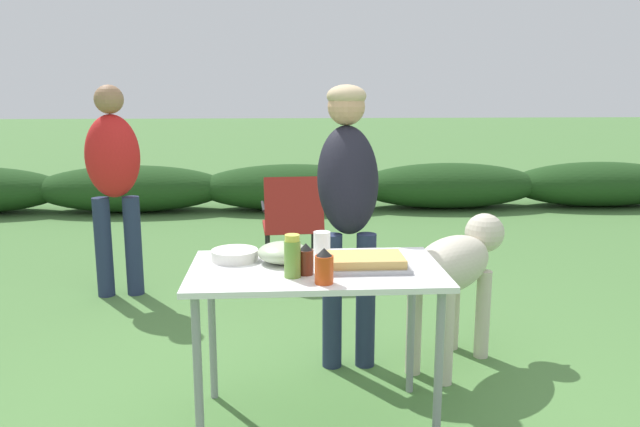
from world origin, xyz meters
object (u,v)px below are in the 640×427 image
(hot_sauce_bottle, at_px, (324,267))
(camp_chair_green_behind_table, at_px, (292,219))
(food_tray, at_px, (364,262))
(standing_person_in_gray_fleece, at_px, (114,173))
(relish_jar, at_px, (292,256))
(standing_person_in_navy_coat, at_px, (348,191))
(folding_table, at_px, (316,284))
(paper_cup_stack, at_px, (322,243))
(mixing_bowl, at_px, (283,252))
(bbq_sauce_bottle, at_px, (306,260))
(dog, at_px, (457,268))
(plate_stack, at_px, (235,255))

(hot_sauce_bottle, distance_m, camp_chair_green_behind_table, 2.57)
(food_tray, relative_size, standing_person_in_gray_fleece, 0.25)
(relish_jar, distance_m, standing_person_in_navy_coat, 0.90)
(folding_table, relative_size, standing_person_in_gray_fleece, 0.72)
(hot_sauce_bottle, relative_size, standing_person_in_gray_fleece, 0.10)
(paper_cup_stack, xyz_separation_m, camp_chair_green_behind_table, (-0.10, 2.08, -0.32))
(mixing_bowl, bearing_deg, folding_table, -31.52)
(paper_cup_stack, xyz_separation_m, bbq_sauce_bottle, (-0.09, -0.34, 0.01))
(mixing_bowl, height_order, standing_person_in_navy_coat, standing_person_in_navy_coat)
(paper_cup_stack, relative_size, camp_chair_green_behind_table, 0.12)
(standing_person_in_gray_fleece, xyz_separation_m, dog, (2.15, -1.29, -0.37))
(folding_table, bearing_deg, camp_chair_green_behind_table, 91.39)
(hot_sauce_bottle, bearing_deg, folding_table, 94.91)
(food_tray, height_order, camp_chair_green_behind_table, camp_chair_green_behind_table)
(bbq_sauce_bottle, bearing_deg, camp_chair_green_behind_table, 90.20)
(standing_person_in_navy_coat, height_order, dog, standing_person_in_navy_coat)
(mixing_bowl, relative_size, bbq_sauce_bottle, 1.69)
(hot_sauce_bottle, height_order, bbq_sauce_bottle, hot_sauce_bottle)
(standing_person_in_gray_fleece, bearing_deg, dog, -37.86)
(mixing_bowl, bearing_deg, plate_stack, 166.69)
(hot_sauce_bottle, relative_size, bbq_sauce_bottle, 1.08)
(food_tray, xyz_separation_m, standing_person_in_gray_fleece, (-1.55, 1.93, 0.15))
(paper_cup_stack, bearing_deg, relish_jar, -111.59)
(folding_table, distance_m, standing_person_in_navy_coat, 0.79)
(bbq_sauce_bottle, bearing_deg, dog, 39.65)
(plate_stack, distance_m, standing_person_in_gray_fleece, 2.02)
(hot_sauce_bottle, xyz_separation_m, bbq_sauce_bottle, (-0.07, 0.13, -0.01))
(bbq_sauce_bottle, relative_size, relish_jar, 0.75)
(paper_cup_stack, bearing_deg, bbq_sauce_bottle, -104.98)
(plate_stack, relative_size, mixing_bowl, 0.93)
(standing_person_in_navy_coat, height_order, standing_person_in_gray_fleece, standing_person_in_gray_fleece)
(folding_table, bearing_deg, bbq_sauce_bottle, -115.21)
(food_tray, height_order, relish_jar, relish_jar)
(dog, height_order, camp_chair_green_behind_table, camp_chair_green_behind_table)
(plate_stack, xyz_separation_m, standing_person_in_gray_fleece, (-0.98, 1.76, 0.15))
(standing_person_in_navy_coat, bearing_deg, folding_table, -106.66)
(mixing_bowl, xyz_separation_m, dog, (0.95, 0.52, -0.24))
(standing_person_in_gray_fleece, distance_m, dog, 2.54)
(plate_stack, bearing_deg, standing_person_in_gray_fleece, 119.08)
(paper_cup_stack, xyz_separation_m, dog, (0.77, 0.37, -0.25))
(paper_cup_stack, height_order, bbq_sauce_bottle, bbq_sauce_bottle)
(food_tray, relative_size, relish_jar, 2.13)
(folding_table, relative_size, dog, 1.36)
(hot_sauce_bottle, bearing_deg, food_tray, 47.33)
(paper_cup_stack, distance_m, camp_chair_green_behind_table, 2.11)
(mixing_bowl, xyz_separation_m, standing_person_in_gray_fleece, (-1.20, 1.81, 0.13))
(folding_table, relative_size, camp_chair_green_behind_table, 1.32)
(bbq_sauce_bottle, bearing_deg, standing_person_in_navy_coat, 71.85)
(mixing_bowl, xyz_separation_m, bbq_sauce_bottle, (0.09, -0.19, 0.02))
(folding_table, height_order, standing_person_in_navy_coat, standing_person_in_navy_coat)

